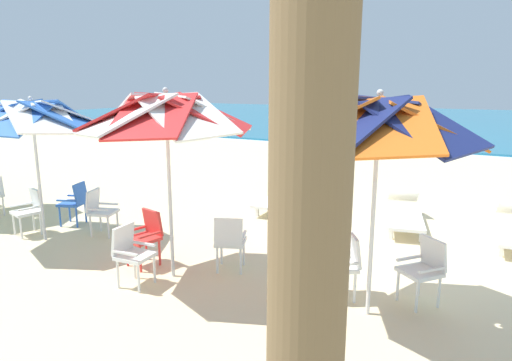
# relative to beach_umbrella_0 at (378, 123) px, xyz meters

# --- Properties ---
(ground_plane) EXTENTS (80.00, 80.00, 0.00)m
(ground_plane) POSITION_rel_beach_umbrella_0_xyz_m (0.49, 2.73, -2.34)
(ground_plane) COLOR beige
(sea) EXTENTS (80.00, 36.00, 0.10)m
(sea) POSITION_rel_beach_umbrella_0_xyz_m (0.49, 32.65, -2.29)
(sea) COLOR teal
(sea) RESTS_ON ground
(surf_foam) EXTENTS (80.00, 0.70, 0.01)m
(surf_foam) POSITION_rel_beach_umbrella_0_xyz_m (0.49, 14.35, -2.34)
(surf_foam) COLOR white
(surf_foam) RESTS_ON ground
(beach_umbrella_0) EXTENTS (2.35, 2.35, 2.72)m
(beach_umbrella_0) POSITION_rel_beach_umbrella_0_xyz_m (0.00, 0.00, 0.00)
(beach_umbrella_0) COLOR silver
(beach_umbrella_0) RESTS_ON ground
(plastic_chair_0) EXTENTS (0.63, 0.63, 0.87)m
(plastic_chair_0) POSITION_rel_beach_umbrella_0_xyz_m (0.54, 0.61, -1.84)
(plastic_chair_0) COLOR white
(plastic_chair_0) RESTS_ON ground
(plastic_chair_1) EXTENTS (0.62, 0.61, 0.87)m
(plastic_chair_1) POSITION_rel_beach_umbrella_0_xyz_m (-0.41, 0.29, -1.84)
(plastic_chair_1) COLOR white
(plastic_chair_1) RESTS_ON ground
(beach_umbrella_1) EXTENTS (2.43, 2.43, 2.74)m
(beach_umbrella_1) POSITION_rel_beach_umbrella_0_xyz_m (-2.81, -0.28, 0.03)
(beach_umbrella_1) COLOR silver
(beach_umbrella_1) RESTS_ON ground
(plastic_chair_2) EXTENTS (0.58, 0.60, 0.87)m
(plastic_chair_2) POSITION_rel_beach_umbrella_0_xyz_m (-2.17, 0.28, -1.84)
(plastic_chair_2) COLOR white
(plastic_chair_2) RESTS_ON ground
(plastic_chair_3) EXTENTS (0.50, 0.48, 0.87)m
(plastic_chair_3) POSITION_rel_beach_umbrella_0_xyz_m (-3.13, -0.77, -1.84)
(plastic_chair_3) COLOR white
(plastic_chair_3) RESTS_ON ground
(plastic_chair_4) EXTENTS (0.53, 0.55, 0.87)m
(plastic_chair_4) POSITION_rel_beach_umbrella_0_xyz_m (-3.44, -0.13, -1.84)
(plastic_chair_4) COLOR red
(plastic_chair_4) RESTS_ON ground
(beach_umbrella_2) EXTENTS (2.44, 2.44, 2.58)m
(beach_umbrella_2) POSITION_rel_beach_umbrella_0_xyz_m (-5.86, -0.17, -0.11)
(beach_umbrella_2) COLOR silver
(beach_umbrella_2) RESTS_ON ground
(plastic_chair_5) EXTENTS (0.54, 0.56, 0.87)m
(plastic_chair_5) POSITION_rel_beach_umbrella_0_xyz_m (-6.38, -0.07, -1.84)
(plastic_chair_5) COLOR white
(plastic_chair_5) RESTS_ON ground
(plastic_chair_6) EXTENTS (0.58, 0.56, 0.87)m
(plastic_chair_6) POSITION_rel_beach_umbrella_0_xyz_m (-5.18, 0.53, -1.84)
(plastic_chair_6) COLOR white
(plastic_chair_6) RESTS_ON ground
(plastic_chair_7) EXTENTS (0.59, 0.57, 0.87)m
(plastic_chair_7) POSITION_rel_beach_umbrella_0_xyz_m (-6.09, 0.72, -1.84)
(plastic_chair_7) COLOR blue
(plastic_chair_7) RESTS_ON ground
(sun_lounger_1) EXTENTS (1.09, 2.23, 0.62)m
(sun_lounger_1) POSITION_rel_beach_umbrella_0_xyz_m (-0.26, 3.78, -2.06)
(sun_lounger_1) COLOR white
(sun_lounger_1) RESTS_ON ground
(sun_lounger_2) EXTENTS (0.72, 2.17, 0.62)m
(sun_lounger_2) POSITION_rel_beach_umbrella_0_xyz_m (-2.96, 3.86, -2.06)
(sun_lounger_2) COLOR white
(sun_lounger_2) RESTS_ON ground
(palm_tree_0) EXTENTS (2.97, 2.61, 4.74)m
(palm_tree_0) POSITION_rel_beach_umbrella_0_xyz_m (0.63, -3.66, 0.65)
(palm_tree_0) COLOR brown
(palm_tree_0) RESTS_ON ground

